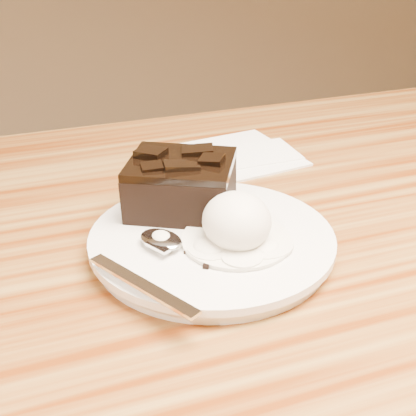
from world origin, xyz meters
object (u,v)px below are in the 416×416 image
object	(u,v)px
plate	(212,243)
spoon	(161,241)
brownie	(181,188)
ice_cream_scoop	(237,221)
napkin	(237,155)

from	to	relation	value
plate	spoon	distance (m)	0.05
plate	spoon	bearing A→B (deg)	-175.24
brownie	spoon	world-z (taller)	brownie
ice_cream_scoop	napkin	distance (m)	0.24
plate	brownie	size ratio (longest dim) A/B	2.29
spoon	napkin	world-z (taller)	spoon
spoon	napkin	distance (m)	0.26
ice_cream_scoop	napkin	world-z (taller)	ice_cream_scoop
plate	ice_cream_scoop	bearing A→B (deg)	-52.72
plate	ice_cream_scoop	world-z (taller)	ice_cream_scoop
ice_cream_scoop	napkin	bearing A→B (deg)	67.06
ice_cream_scoop	brownie	bearing A→B (deg)	108.07
plate	brownie	distance (m)	0.07
ice_cream_scoop	plate	bearing A→B (deg)	127.28
brownie	spoon	size ratio (longest dim) A/B	0.57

